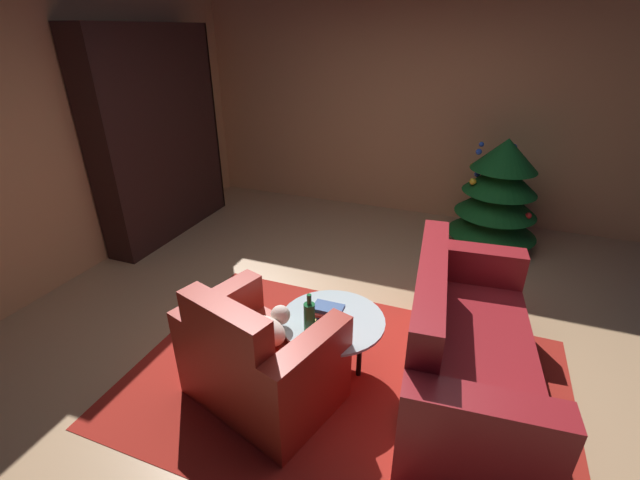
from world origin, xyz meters
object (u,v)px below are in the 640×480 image
object	(u,v)px
couch_red	(462,348)
armchair_red	(259,361)
bottle_on_table	(309,317)
book_stack_on_table	(328,314)
bookshelf_unit	(167,137)
decorated_tree	(498,194)
coffee_table	(333,324)

from	to	relation	value
couch_red	armchair_red	bearing A→B (deg)	-153.90
bottle_on_table	armchair_red	bearing A→B (deg)	-136.42
couch_red	book_stack_on_table	size ratio (longest dim) A/B	8.23
bookshelf_unit	decorated_tree	distance (m)	3.74
bookshelf_unit	armchair_red	distance (m)	3.18
armchair_red	bottle_on_table	bearing A→B (deg)	43.58
bottle_on_table	decorated_tree	size ratio (longest dim) A/B	0.23
book_stack_on_table	decorated_tree	xyz separation A→B (m)	(1.04, 2.54, 0.10)
armchair_red	decorated_tree	xyz separation A→B (m)	(1.38, 2.92, 0.30)
armchair_red	book_stack_on_table	xyz separation A→B (m)	(0.34, 0.37, 0.20)
bottle_on_table	decorated_tree	xyz separation A→B (m)	(1.12, 2.68, 0.06)
couch_red	bottle_on_table	world-z (taller)	couch_red
bookshelf_unit	bottle_on_table	size ratio (longest dim) A/B	8.10
bottle_on_table	bookshelf_unit	bearing A→B (deg)	143.16
decorated_tree	book_stack_on_table	bearing A→B (deg)	-112.20
coffee_table	decorated_tree	xyz separation A→B (m)	(1.02, 2.50, 0.21)
book_stack_on_table	couch_red	bearing A→B (deg)	14.20
bookshelf_unit	bottle_on_table	world-z (taller)	bookshelf_unit
bottle_on_table	decorated_tree	distance (m)	2.90
couch_red	book_stack_on_table	distance (m)	0.92
couch_red	bookshelf_unit	bearing A→B (deg)	156.28
armchair_red	bottle_on_table	size ratio (longest dim) A/B	3.87
coffee_table	book_stack_on_table	bearing A→B (deg)	-113.43
bookshelf_unit	couch_red	size ratio (longest dim) A/B	1.23
couch_red	bottle_on_table	distance (m)	1.05
couch_red	coffee_table	xyz separation A→B (m)	(-0.86, -0.18, 0.10)
bookshelf_unit	coffee_table	xyz separation A→B (m)	(2.60, -1.70, -0.70)
armchair_red	bottle_on_table	distance (m)	0.43
couch_red	decorated_tree	size ratio (longest dim) A/B	1.52
book_stack_on_table	bottle_on_table	xyz separation A→B (m)	(-0.08, -0.13, 0.05)
bookshelf_unit	bottle_on_table	xyz separation A→B (m)	(2.49, -1.87, -0.55)
bookshelf_unit	book_stack_on_table	xyz separation A→B (m)	(2.58, -1.74, -0.60)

